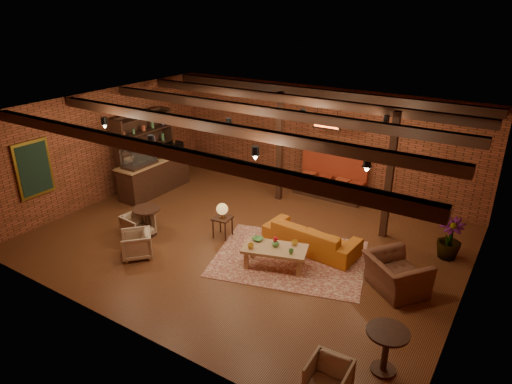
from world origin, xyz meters
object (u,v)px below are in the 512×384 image
Objects in this scene: side_table_lamp at (222,212)px; coffee_table at (274,249)px; armchair_b at (136,243)px; round_table_right at (386,345)px; sofa at (311,237)px; armchair_far at (329,377)px; side_table_book at (383,255)px; armchair_a at (138,225)px; plant_tall at (457,199)px; round_table_left at (147,217)px; armchair_right at (397,269)px.

coffee_table is at bearing -15.65° from side_table_lamp.
round_table_right is at bearing 39.03° from armchair_b.
sofa is 4.37m from armchair_far.
side_table_book is at bearing 7.41° from side_table_lamp.
plant_tall is (6.78, 3.14, 1.15)m from armchair_a.
side_table_book is at bearing -179.82° from sofa.
armchair_a is 6.43m from armchair_far.
armchair_right is (6.01, 1.00, 0.01)m from round_table_left.
sofa is 2.28m from armchair_right.
armchair_right is (2.20, -0.58, 0.17)m from sofa.
side_table_book is 2.92m from round_table_right.
sofa is at bearing 117.48° from armchair_far.
sofa is 4.10m from armchair_b.
armchair_right is 2.27m from plant_tall.
round_table_left reaches higher than armchair_far.
side_table_lamp is 4.36m from armchair_right.
plant_tall is at bearing -70.56° from armchair_right.
coffee_table is 3.66m from armchair_far.
side_table_lamp is 5.38m from round_table_right.
side_table_lamp reaches higher than sofa.
side_table_book is at bearing 109.13° from round_table_right.
plant_tall is at bearing 23.81° from round_table_left.
round_table_right is at bearing 137.52° from sofa.
plant_tall is (6.10, 3.84, 1.15)m from armchair_b.
coffee_table is at bearing -154.44° from side_table_book.
armchair_far is at bearing -20.37° from round_table_left.
plant_tall is at bearing 21.75° from side_table_lamp.
coffee_table is 2.61m from armchair_right.
side_table_lamp reaches higher than armchair_a.
side_table_lamp is 1.15× the size of round_table_right.
side_table_lamp is 1.92m from round_table_left.
round_table_left reaches higher than armchair_b.
side_table_lamp is 0.79× the size of armchair_right.
armchair_right is (2.55, 0.56, 0.07)m from coffee_table.
round_table_right reaches higher than side_table_book.
armchair_a is 0.58× the size of armchair_right.
plant_tall reaches higher than armchair_b.
side_table_book is 0.18× the size of plant_tall.
side_table_lamp is at bearing 101.77° from armchair_b.
side_table_lamp is at bearing 38.32° from armchair_right.
side_table_lamp is (-1.80, 0.50, 0.26)m from coffee_table.
side_table_lamp is at bearing 155.23° from round_table_right.
plant_tall is at bearing 75.05° from armchair_b.
armchair_right reaches higher than side_table_lamp.
side_table_lamp is 0.31× the size of plant_tall.
armchair_right reaches higher than armchair_far.
coffee_table reaches higher than sofa.
sofa is at bearing 80.07° from armchair_b.
plant_tall reaches higher than armchair_right.
round_table_left reaches higher than armchair_a.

